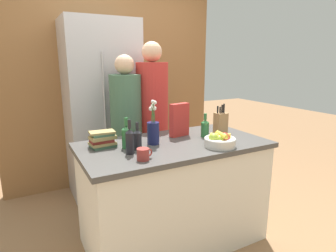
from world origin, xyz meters
The scene contains 16 objects.
ground_plane centered at (0.00, 0.00, 0.00)m, with size 14.00×14.00×0.00m, color #936B47.
kitchen_island centered at (0.00, 0.00, 0.45)m, with size 1.53×0.81×0.89m.
back_wall_wood centered at (0.00, 1.57, 1.30)m, with size 2.73×0.12×2.60m.
refrigerator centered at (-0.25, 1.21, 0.99)m, with size 0.78×0.63×1.98m.
fruit_bowl centered at (0.27, -0.26, 0.94)m, with size 0.25×0.25×0.11m.
knife_block centered at (0.50, 0.03, 1.00)m, with size 0.10×0.09×0.28m.
flower_vase centered at (-0.16, 0.05, 1.01)m, with size 0.10×0.10×0.36m.
cereal_box centered at (0.15, 0.17, 1.04)m, with size 0.19×0.09×0.29m.
coffee_mug centered at (-0.38, -0.26, 0.93)m, with size 0.12×0.09×0.08m.
book_stack centered at (-0.55, 0.16, 0.95)m, with size 0.20×0.17×0.13m.
bottle_oil centered at (-0.41, -0.09, 0.99)m, with size 0.06×0.06×0.25m.
bottle_vinegar centered at (0.33, 0.03, 0.97)m, with size 0.07×0.07×0.21m.
bottle_wine centered at (-0.33, -0.03, 0.98)m, with size 0.06×0.06×0.21m.
bottle_water centered at (-0.39, 0.05, 0.99)m, with size 0.08×0.08×0.24m.
person_at_sink centered at (-0.16, 0.68, 0.91)m, with size 0.31×0.31×1.61m.
person_in_blue centered at (0.12, 0.67, 0.98)m, with size 0.33×0.33×1.73m.
Camera 1 is at (-1.08, -1.93, 1.55)m, focal length 30.00 mm.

